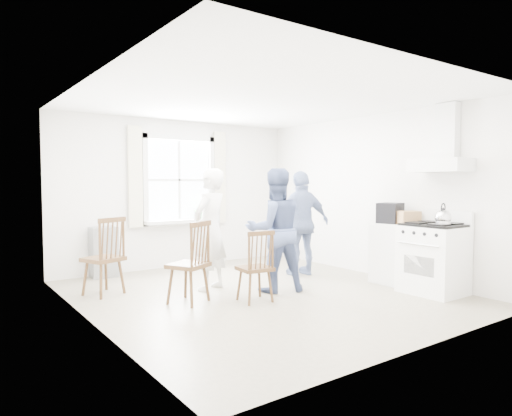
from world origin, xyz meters
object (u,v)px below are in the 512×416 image
at_px(windsor_chair_c, 196,253).
at_px(stereo_stack, 390,213).
at_px(person_mid, 275,230).
at_px(person_right, 302,223).
at_px(gas_stove, 433,258).
at_px(windsor_chair_b, 259,259).
at_px(low_cabinet, 394,253).
at_px(person_left, 210,229).
at_px(windsor_chair_a, 109,248).

bearing_deg(windsor_chair_c, stereo_stack, -12.49).
distance_m(person_mid, person_right, 1.20).
relative_size(windsor_chair_c, person_right, 0.62).
xyz_separation_m(gas_stove, stereo_stack, (0.05, 0.76, 0.57)).
xyz_separation_m(windsor_chair_b, person_right, (1.58, 0.98, 0.29)).
height_order(low_cabinet, person_left, person_left).
relative_size(low_cabinet, windsor_chair_c, 0.86).
bearing_deg(person_mid, person_left, -23.49).
bearing_deg(windsor_chair_c, person_right, 13.98).
xyz_separation_m(gas_stove, person_mid, (-1.68, 1.35, 0.37)).
relative_size(stereo_stack, windsor_chair_b, 0.44).
distance_m(low_cabinet, stereo_stack, 0.61).
height_order(gas_stove, low_cabinet, gas_stove).
bearing_deg(gas_stove, windsor_chair_a, 146.09).
xyz_separation_m(low_cabinet, stereo_stack, (-0.02, 0.06, 0.60)).
distance_m(low_cabinet, person_left, 2.76).
bearing_deg(stereo_stack, windsor_chair_b, 174.48).
bearing_deg(gas_stove, low_cabinet, 84.32).
height_order(stereo_stack, windsor_chair_c, stereo_stack).
bearing_deg(person_left, low_cabinet, 127.77).
bearing_deg(stereo_stack, low_cabinet, -68.93).
distance_m(gas_stove, windsor_chair_a, 4.37).
height_order(stereo_stack, windsor_chair_b, stereo_stack).
height_order(low_cabinet, windsor_chair_a, windsor_chair_a).
bearing_deg(gas_stove, windsor_chair_c, 153.90).
bearing_deg(windsor_chair_c, gas_stove, -26.10).
bearing_deg(person_left, gas_stove, 115.43).
height_order(windsor_chair_a, person_mid, person_mid).
height_order(low_cabinet, stereo_stack, stereo_stack).
xyz_separation_m(low_cabinet, windsor_chair_a, (-3.69, 1.74, 0.20)).
xyz_separation_m(gas_stove, windsor_chair_c, (-2.88, 1.41, 0.15)).
bearing_deg(low_cabinet, person_right, 119.23).
relative_size(gas_stove, windsor_chair_a, 1.06).
xyz_separation_m(windsor_chair_a, person_mid, (1.95, -1.09, 0.21)).
relative_size(person_left, person_right, 1.01).
height_order(gas_stove, windsor_chair_a, gas_stove).
bearing_deg(low_cabinet, windsor_chair_c, 166.47).
bearing_deg(person_mid, stereo_stack, 179.30).
height_order(gas_stove, windsor_chair_c, gas_stove).
bearing_deg(gas_stove, stereo_stack, 86.56).
height_order(windsor_chair_b, person_left, person_left).
height_order(gas_stove, windsor_chair_b, gas_stove).
distance_m(windsor_chair_a, windsor_chair_c, 1.27).
bearing_deg(person_right, person_left, 9.93).
bearing_deg(low_cabinet, windsor_chair_a, 154.82).
distance_m(stereo_stack, windsor_chair_c, 3.02).
relative_size(windsor_chair_b, person_right, 0.54).
bearing_deg(person_right, stereo_stack, 129.20).
bearing_deg(windsor_chair_c, windsor_chair_b, -33.17).
bearing_deg(windsor_chair_b, person_right, 31.90).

